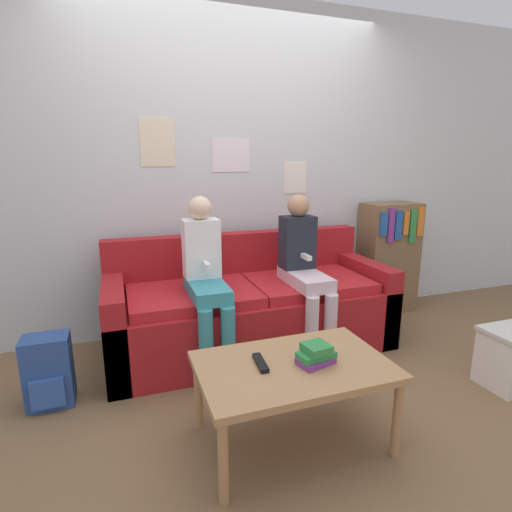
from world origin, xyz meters
The scene contains 10 objects.
ground_plane centered at (0.00, 0.00, 0.00)m, with size 10.00×10.00×0.00m, color brown.
wall_back centered at (0.00, 1.02, 1.30)m, with size 8.00×0.07×2.60m.
couch centered at (0.00, 0.52, 0.29)m, with size 2.05×0.81×0.82m.
coffee_table centered at (-0.14, -0.57, 0.38)m, with size 0.92×0.59×0.43m.
person_left centered at (-0.37, 0.33, 0.64)m, with size 0.24×0.56×1.15m.
person_right centered at (0.35, 0.33, 0.64)m, with size 0.24×0.56×1.14m.
tv_remote centered at (-0.30, -0.53, 0.44)m, with size 0.05×0.17×0.02m.
book_stack centered at (-0.04, -0.60, 0.47)m, with size 0.20×0.15×0.10m.
bookshelf centered at (1.45, 0.82, 0.51)m, with size 0.50×0.31×1.01m.
backpack centered at (-1.33, 0.17, 0.21)m, with size 0.25×0.21×0.42m.
Camera 1 is at (-0.89, -2.16, 1.38)m, focal length 28.00 mm.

